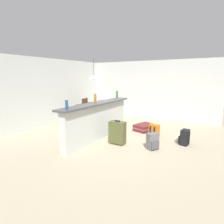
{
  "coord_description": "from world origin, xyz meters",
  "views": [
    {
      "loc": [
        -4.75,
        -2.69,
        1.86
      ],
      "look_at": [
        -0.12,
        0.17,
        0.78
      ],
      "focal_mm": 29.52,
      "sensor_mm": 36.0,
      "label": 1
    }
  ],
  "objects_px": {
    "pendant_lamp": "(94,77)",
    "backpack_orange": "(154,131)",
    "backpack_black": "(184,138)",
    "dining_table": "(92,106)",
    "bottle_amber": "(95,98)",
    "dining_chair_near_partition": "(103,111)",
    "suitcase_upright_olive": "(117,132)",
    "bottle_blue": "(67,105)",
    "dining_chair_far_side": "(83,108)",
    "backpack_grey": "(153,142)",
    "suitcase_flat_maroon": "(144,127)",
    "bottle_green": "(117,94)"
  },
  "relations": [
    {
      "from": "pendant_lamp",
      "to": "backpack_orange",
      "type": "xyz_separation_m",
      "value": [
        -0.71,
        -2.8,
        -1.62
      ]
    },
    {
      "from": "backpack_black",
      "to": "backpack_orange",
      "type": "bearing_deg",
      "value": 82.07
    },
    {
      "from": "dining_table",
      "to": "backpack_black",
      "type": "distance_m",
      "value": 3.84
    },
    {
      "from": "bottle_amber",
      "to": "dining_chair_near_partition",
      "type": "relative_size",
      "value": 0.27
    },
    {
      "from": "backpack_black",
      "to": "suitcase_upright_olive",
      "type": "bearing_deg",
      "value": 119.57
    },
    {
      "from": "bottle_blue",
      "to": "bottle_amber",
      "type": "relative_size",
      "value": 0.83
    },
    {
      "from": "pendant_lamp",
      "to": "backpack_orange",
      "type": "height_order",
      "value": "pendant_lamp"
    },
    {
      "from": "dining_table",
      "to": "dining_chair_far_side",
      "type": "xyz_separation_m",
      "value": [
        0.06,
        0.53,
        -0.13
      ]
    },
    {
      "from": "backpack_grey",
      "to": "suitcase_upright_olive",
      "type": "bearing_deg",
      "value": 98.27
    },
    {
      "from": "bottle_blue",
      "to": "dining_chair_far_side",
      "type": "relative_size",
      "value": 0.22
    },
    {
      "from": "dining_chair_near_partition",
      "to": "backpack_orange",
      "type": "height_order",
      "value": "dining_chair_near_partition"
    },
    {
      "from": "dining_table",
      "to": "suitcase_flat_maroon",
      "type": "distance_m",
      "value": 2.37
    },
    {
      "from": "bottle_blue",
      "to": "suitcase_upright_olive",
      "type": "height_order",
      "value": "bottle_blue"
    },
    {
      "from": "bottle_blue",
      "to": "backpack_grey",
      "type": "xyz_separation_m",
      "value": [
        1.32,
        -1.64,
        -1.0
      ]
    },
    {
      "from": "suitcase_flat_maroon",
      "to": "backpack_grey",
      "type": "height_order",
      "value": "backpack_grey"
    },
    {
      "from": "bottle_amber",
      "to": "dining_chair_far_side",
      "type": "height_order",
      "value": "bottle_amber"
    },
    {
      "from": "bottle_blue",
      "to": "bottle_green",
      "type": "bearing_deg",
      "value": 1.72
    },
    {
      "from": "bottle_green",
      "to": "dining_chair_far_side",
      "type": "height_order",
      "value": "bottle_green"
    },
    {
      "from": "bottle_amber",
      "to": "bottle_green",
      "type": "bearing_deg",
      "value": 0.04
    },
    {
      "from": "dining_chair_near_partition",
      "to": "pendant_lamp",
      "type": "relative_size",
      "value": 1.17
    },
    {
      "from": "backpack_orange",
      "to": "dining_table",
      "type": "bearing_deg",
      "value": 77.68
    },
    {
      "from": "dining_chair_near_partition",
      "to": "pendant_lamp",
      "type": "distance_m",
      "value": 1.42
    },
    {
      "from": "backpack_black",
      "to": "backpack_grey",
      "type": "relative_size",
      "value": 1.0
    },
    {
      "from": "dining_table",
      "to": "backpack_black",
      "type": "bearing_deg",
      "value": -101.28
    },
    {
      "from": "bottle_amber",
      "to": "backpack_grey",
      "type": "bearing_deg",
      "value": -86.05
    },
    {
      "from": "dining_table",
      "to": "suitcase_upright_olive",
      "type": "height_order",
      "value": "dining_table"
    },
    {
      "from": "bottle_green",
      "to": "backpack_black",
      "type": "relative_size",
      "value": 0.6
    },
    {
      "from": "suitcase_flat_maroon",
      "to": "backpack_orange",
      "type": "height_order",
      "value": "backpack_orange"
    },
    {
      "from": "dining_chair_far_side",
      "to": "suitcase_flat_maroon",
      "type": "height_order",
      "value": "dining_chair_far_side"
    },
    {
      "from": "pendant_lamp",
      "to": "backpack_grey",
      "type": "bearing_deg",
      "value": -117.51
    },
    {
      "from": "dining_table",
      "to": "backpack_black",
      "type": "xyz_separation_m",
      "value": [
        -0.75,
        -3.74,
        -0.44
      ]
    },
    {
      "from": "suitcase_flat_maroon",
      "to": "backpack_orange",
      "type": "distance_m",
      "value": 0.78
    },
    {
      "from": "dining_chair_near_partition",
      "to": "backpack_black",
      "type": "bearing_deg",
      "value": -102.43
    },
    {
      "from": "bottle_blue",
      "to": "pendant_lamp",
      "type": "xyz_separation_m",
      "value": [
        2.91,
        1.42,
        0.62
      ]
    },
    {
      "from": "bottle_amber",
      "to": "suitcase_upright_olive",
      "type": "relative_size",
      "value": 0.37
    },
    {
      "from": "pendant_lamp",
      "to": "suitcase_flat_maroon",
      "type": "distance_m",
      "value": 2.84
    },
    {
      "from": "pendant_lamp",
      "to": "dining_table",
      "type": "bearing_deg",
      "value": 151.77
    },
    {
      "from": "bottle_blue",
      "to": "dining_chair_far_side",
      "type": "distance_m",
      "value": 3.57
    },
    {
      "from": "bottle_green",
      "to": "dining_table",
      "type": "bearing_deg",
      "value": 74.62
    },
    {
      "from": "dining_chair_near_partition",
      "to": "suitcase_flat_maroon",
      "type": "height_order",
      "value": "dining_chair_near_partition"
    },
    {
      "from": "pendant_lamp",
      "to": "backpack_black",
      "type": "bearing_deg",
      "value": -102.68
    },
    {
      "from": "pendant_lamp",
      "to": "suitcase_flat_maroon",
      "type": "bearing_deg",
      "value": -93.75
    },
    {
      "from": "suitcase_flat_maroon",
      "to": "bottle_blue",
      "type": "bearing_deg",
      "value": 163.01
    },
    {
      "from": "bottle_blue",
      "to": "pendant_lamp",
      "type": "bearing_deg",
      "value": 25.98
    },
    {
      "from": "dining_table",
      "to": "backpack_orange",
      "type": "height_order",
      "value": "dining_table"
    },
    {
      "from": "bottle_green",
      "to": "backpack_grey",
      "type": "xyz_separation_m",
      "value": [
        -1.13,
        -1.72,
        -1.02
      ]
    },
    {
      "from": "dining_table",
      "to": "pendant_lamp",
      "type": "height_order",
      "value": "pendant_lamp"
    },
    {
      "from": "bottle_amber",
      "to": "suitcase_upright_olive",
      "type": "height_order",
      "value": "bottle_amber"
    },
    {
      "from": "pendant_lamp",
      "to": "backpack_grey",
      "type": "distance_m",
      "value": 3.81
    },
    {
      "from": "backpack_orange",
      "to": "backpack_grey",
      "type": "xyz_separation_m",
      "value": [
        -0.89,
        -0.26,
        0.0
      ]
    }
  ]
}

